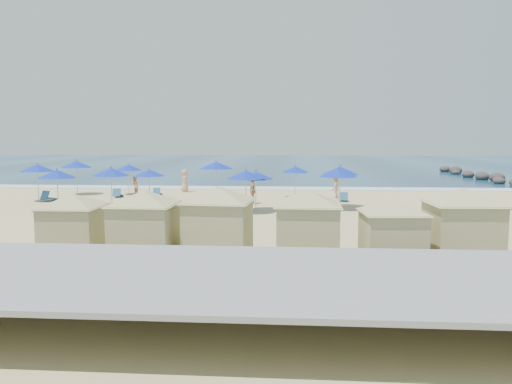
% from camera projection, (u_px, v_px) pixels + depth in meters
% --- Properties ---
extents(ground, '(160.00, 160.00, 0.00)m').
position_uv_depth(ground, '(206.00, 218.00, 26.76)').
color(ground, '#CCBA81').
rests_on(ground, ground).
extents(ocean, '(160.00, 80.00, 0.06)m').
position_uv_depth(ocean, '(264.00, 164.00, 81.29)').
color(ocean, navy).
rests_on(ocean, ground).
extents(surf_line, '(160.00, 2.50, 0.08)m').
position_uv_depth(surf_line, '(238.00, 188.00, 42.12)').
color(surf_line, white).
rests_on(surf_line, ground).
extents(seawall, '(160.00, 6.10, 1.22)m').
position_uv_depth(seawall, '(120.00, 274.00, 13.31)').
color(seawall, gray).
rests_on(seawall, ground).
extents(rock_jetty, '(2.56, 26.66, 0.96)m').
position_uv_depth(rock_jetty, '(487.00, 177.00, 49.69)').
color(rock_jetty, '#2B2624').
rests_on(rock_jetty, ground).
extents(trash_bin, '(0.99, 0.99, 0.85)m').
position_uv_depth(trash_bin, '(297.00, 227.00, 21.60)').
color(trash_bin, black).
rests_on(trash_bin, ground).
extents(cabana_0, '(4.10, 4.10, 2.57)m').
position_uv_depth(cabana_0, '(73.00, 218.00, 17.40)').
color(cabana_0, tan).
rests_on(cabana_0, ground).
extents(cabana_1, '(4.38, 4.38, 2.75)m').
position_uv_depth(cabana_1, '(144.00, 217.00, 17.01)').
color(cabana_1, tan).
rests_on(cabana_1, ground).
extents(cabana_2, '(4.57, 4.57, 2.88)m').
position_uv_depth(cabana_2, '(218.00, 214.00, 17.13)').
color(cabana_2, tan).
rests_on(cabana_2, ground).
extents(cabana_3, '(4.43, 4.43, 2.78)m').
position_uv_depth(cabana_3, '(308.00, 217.00, 16.79)').
color(cabana_3, tan).
rests_on(cabana_3, ground).
extents(cabana_4, '(4.05, 4.05, 2.55)m').
position_uv_depth(cabana_4, '(392.00, 225.00, 16.14)').
color(cabana_4, tan).
rests_on(cabana_4, ground).
extents(cabana_5, '(4.59, 4.59, 2.88)m').
position_uv_depth(cabana_5, '(462.00, 217.00, 16.52)').
color(cabana_5, tan).
rests_on(cabana_5, ground).
extents(umbrella_0, '(2.29, 2.29, 2.61)m').
position_uv_depth(umbrella_0, '(37.00, 168.00, 33.48)').
color(umbrella_0, '#A5A8AD').
rests_on(umbrella_0, ground).
extents(umbrella_1, '(2.21, 2.21, 2.51)m').
position_uv_depth(umbrella_1, '(57.00, 174.00, 28.97)').
color(umbrella_1, '#A5A8AD').
rests_on(umbrella_1, ground).
extents(umbrella_2, '(2.32, 2.32, 2.64)m').
position_uv_depth(umbrella_2, '(76.00, 164.00, 37.45)').
color(umbrella_2, '#A5A8AD').
rests_on(umbrella_2, ground).
extents(umbrella_3, '(2.25, 2.25, 2.56)m').
position_uv_depth(umbrella_3, '(111.00, 172.00, 30.14)').
color(umbrella_3, '#A5A8AD').
rests_on(umbrella_3, ground).
extents(umbrella_4, '(2.07, 2.07, 2.36)m').
position_uv_depth(umbrella_4, '(128.00, 168.00, 37.44)').
color(umbrella_4, '#A5A8AD').
rests_on(umbrella_4, ground).
extents(umbrella_5, '(2.03, 2.03, 2.31)m').
position_uv_depth(umbrella_5, '(149.00, 173.00, 32.49)').
color(umbrella_5, '#A5A8AD').
rests_on(umbrella_5, ground).
extents(umbrella_6, '(2.22, 2.22, 2.53)m').
position_uv_depth(umbrella_6, '(246.00, 175.00, 28.26)').
color(umbrella_6, '#A5A8AD').
rests_on(umbrella_6, ground).
extents(umbrella_7, '(2.37, 2.37, 2.70)m').
position_uv_depth(umbrella_7, '(216.00, 165.00, 35.27)').
color(umbrella_7, '#A5A8AD').
rests_on(umbrella_7, ground).
extents(umbrella_8, '(2.11, 2.11, 2.40)m').
position_uv_depth(umbrella_8, '(256.00, 175.00, 29.19)').
color(umbrella_8, '#A5A8AD').
rests_on(umbrella_8, ground).
extents(umbrella_9, '(2.04, 2.04, 2.32)m').
position_uv_depth(umbrella_9, '(295.00, 169.00, 35.79)').
color(umbrella_9, '#A5A8AD').
rests_on(umbrella_9, ground).
extents(umbrella_10, '(2.30, 2.30, 2.62)m').
position_uv_depth(umbrella_10, '(340.00, 171.00, 30.44)').
color(umbrella_10, '#A5A8AD').
rests_on(umbrella_10, ground).
extents(umbrella_11, '(2.24, 2.24, 2.55)m').
position_uv_depth(umbrella_11, '(338.00, 173.00, 29.47)').
color(umbrella_11, '#A5A8AD').
rests_on(umbrella_11, ground).
extents(beach_chair_0, '(1.08, 1.50, 0.75)m').
position_uv_depth(beach_chair_0, '(49.00, 197.00, 33.72)').
color(beach_chair_0, '#255988').
rests_on(beach_chair_0, ground).
extents(beach_chair_1, '(0.70, 1.29, 0.68)m').
position_uv_depth(beach_chair_1, '(118.00, 194.00, 35.90)').
color(beach_chair_1, '#255988').
rests_on(beach_chair_1, ground).
extents(beach_chair_2, '(0.60, 1.19, 0.64)m').
position_uv_depth(beach_chair_2, '(157.00, 193.00, 36.80)').
color(beach_chair_2, '#255988').
rests_on(beach_chair_2, ground).
extents(beach_chair_3, '(1.01, 1.37, 0.69)m').
position_uv_depth(beach_chair_3, '(236.00, 206.00, 29.66)').
color(beach_chair_3, '#255988').
rests_on(beach_chair_3, ground).
extents(beach_chair_4, '(1.15, 1.54, 0.77)m').
position_uv_depth(beach_chair_4, '(289.00, 203.00, 30.57)').
color(beach_chair_4, '#255988').
rests_on(beach_chair_4, ground).
extents(beach_chair_5, '(0.66, 1.25, 0.66)m').
position_uv_depth(beach_chair_5, '(344.00, 198.00, 33.58)').
color(beach_chair_5, '#255988').
rests_on(beach_chair_5, ground).
extents(beachgoer_0, '(0.93, 0.97, 1.57)m').
position_uv_depth(beachgoer_0, '(135.00, 186.00, 36.37)').
color(beachgoer_0, tan).
rests_on(beachgoer_0, ground).
extents(beachgoer_1, '(0.43, 0.99, 1.68)m').
position_uv_depth(beachgoer_1, '(253.00, 191.00, 32.36)').
color(beachgoer_1, tan).
rests_on(beachgoer_1, ground).
extents(beachgoer_2, '(0.96, 1.20, 1.63)m').
position_uv_depth(beachgoer_2, '(335.00, 186.00, 35.60)').
color(beachgoer_2, tan).
rests_on(beachgoer_2, ground).
extents(beachgoer_3, '(0.77, 0.99, 1.79)m').
position_uv_depth(beachgoer_3, '(185.00, 181.00, 39.45)').
color(beachgoer_3, tan).
rests_on(beachgoer_3, ground).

